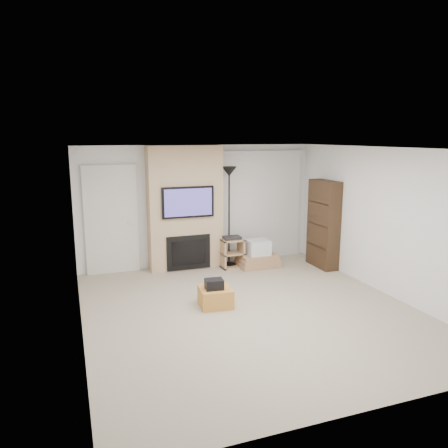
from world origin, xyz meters
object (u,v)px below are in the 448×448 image
object	(u,v)px
av_stand	(232,251)
bookshelf	(323,224)
box_stack	(258,256)
ottoman	(215,297)
floor_lamp	(229,188)

from	to	relation	value
av_stand	bookshelf	bearing A→B (deg)	-17.90
box_stack	bookshelf	world-z (taller)	bookshelf
ottoman	box_stack	bearing A→B (deg)	49.12
bookshelf	ottoman	bearing A→B (deg)	-155.03
ottoman	av_stand	distance (m)	2.13
ottoman	floor_lamp	size ratio (longest dim) A/B	0.24
av_stand	bookshelf	world-z (taller)	bookshelf
floor_lamp	av_stand	distance (m)	1.29
box_stack	bookshelf	distance (m)	1.51
floor_lamp	bookshelf	distance (m)	2.08
bookshelf	floor_lamp	bearing A→B (deg)	158.55
av_stand	floor_lamp	bearing A→B (deg)	95.78
ottoman	box_stack	size ratio (longest dim) A/B	0.60
ottoman	floor_lamp	bearing A→B (deg)	63.97
floor_lamp	bookshelf	bearing A→B (deg)	-21.45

